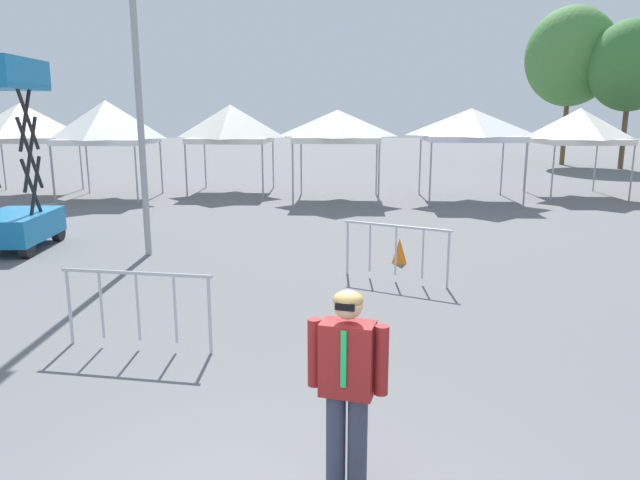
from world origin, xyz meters
TOP-DOWN VIEW (x-y plane):
  - canopy_tent_left_of_center at (-11.06, 18.79)m, footprint 3.46×3.46m
  - canopy_tent_far_right at (-7.52, 17.86)m, footprint 3.09×3.09m
  - canopy_tent_behind_right at (-3.36, 19.64)m, footprint 3.14×3.14m
  - canopy_tent_behind_center at (0.74, 17.68)m, footprint 3.21×3.21m
  - canopy_tent_far_left at (5.42, 17.49)m, footprint 3.40×3.40m
  - canopy_tent_behind_left at (9.70, 18.70)m, footprint 2.98×2.98m
  - scissor_lift at (-6.80, 9.72)m, footprint 1.52×2.37m
  - person_foreground at (0.52, 0.81)m, footprint 0.63×0.34m
  - light_pole_near_lift at (-3.61, 9.21)m, footprint 0.36×0.36m
  - tree_behind_tents_right at (16.78, 29.61)m, footprint 4.43×4.43m
  - tree_behind_tents_left at (14.58, 32.31)m, footprint 5.15×5.15m
  - crowd_barrier_near_person at (-2.15, 3.90)m, footprint 2.08×0.39m
  - crowd_barrier_by_lift at (1.65, 7.17)m, footprint 1.88×1.02m
  - traffic_cone_lot_center at (1.89, 8.51)m, footprint 0.32×0.32m

SIDE VIEW (x-z plane):
  - traffic_cone_lot_center at x=1.89m, z-range 0.00..0.53m
  - crowd_barrier_near_person at x=-2.15m, z-range 0.22..1.29m
  - crowd_barrier_by_lift at x=1.65m, z-range 0.22..1.29m
  - person_foreground at x=0.52m, z-range 0.14..1.92m
  - scissor_lift at x=-6.80m, z-range -0.86..3.41m
  - canopy_tent_behind_left at x=9.70m, z-range 0.98..4.23m
  - canopy_tent_behind_center at x=0.74m, z-range 1.03..4.22m
  - canopy_tent_behind_right at x=-3.36m, z-range 0.97..4.37m
  - canopy_tent_far_left at x=5.42m, z-range 1.06..4.29m
  - canopy_tent_left_of_center at x=-11.06m, z-range 1.01..4.45m
  - canopy_tent_far_right at x=-7.52m, z-range 0.99..4.52m
  - light_pole_near_lift at x=-3.61m, z-range 0.55..7.99m
  - tree_behind_tents_right at x=16.78m, z-range 1.56..9.56m
  - tree_behind_tents_left at x=14.58m, z-range 1.71..10.81m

